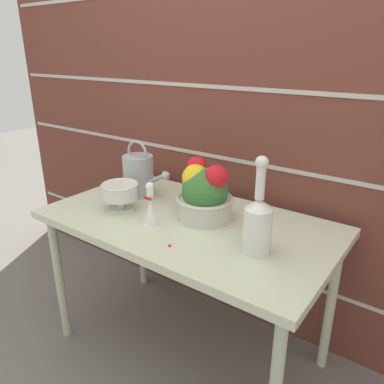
{
  "coord_description": "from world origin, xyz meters",
  "views": [
    {
      "loc": [
        0.92,
        -1.22,
        1.46
      ],
      "look_at": [
        0.0,
        0.04,
        0.86
      ],
      "focal_mm": 35.0,
      "sensor_mm": 36.0,
      "label": 1
    }
  ],
  "objects_px": {
    "crystal_pedestal_bowl": "(120,193)",
    "flower_planter": "(204,194)",
    "glass_decanter": "(258,222)",
    "figurine_vase": "(151,208)",
    "watering_can": "(139,175)"
  },
  "relations": [
    {
      "from": "crystal_pedestal_bowl",
      "to": "flower_planter",
      "type": "bearing_deg",
      "value": 22.23
    },
    {
      "from": "glass_decanter",
      "to": "figurine_vase",
      "type": "height_order",
      "value": "glass_decanter"
    },
    {
      "from": "crystal_pedestal_bowl",
      "to": "flower_planter",
      "type": "distance_m",
      "value": 0.41
    },
    {
      "from": "watering_can",
      "to": "flower_planter",
      "type": "relative_size",
      "value": 1.12
    },
    {
      "from": "watering_can",
      "to": "figurine_vase",
      "type": "height_order",
      "value": "watering_can"
    },
    {
      "from": "watering_can",
      "to": "glass_decanter",
      "type": "distance_m",
      "value": 0.79
    },
    {
      "from": "glass_decanter",
      "to": "watering_can",
      "type": "bearing_deg",
      "value": 167.1
    },
    {
      "from": "watering_can",
      "to": "flower_planter",
      "type": "height_order",
      "value": "watering_can"
    },
    {
      "from": "watering_can",
      "to": "crystal_pedestal_bowl",
      "type": "bearing_deg",
      "value": -72.55
    },
    {
      "from": "crystal_pedestal_bowl",
      "to": "glass_decanter",
      "type": "bearing_deg",
      "value": 1.47
    },
    {
      "from": "glass_decanter",
      "to": "flower_planter",
      "type": "bearing_deg",
      "value": 157.72
    },
    {
      "from": "crystal_pedestal_bowl",
      "to": "figurine_vase",
      "type": "distance_m",
      "value": 0.23
    },
    {
      "from": "watering_can",
      "to": "crystal_pedestal_bowl",
      "type": "distance_m",
      "value": 0.2
    },
    {
      "from": "crystal_pedestal_bowl",
      "to": "figurine_vase",
      "type": "height_order",
      "value": "figurine_vase"
    },
    {
      "from": "glass_decanter",
      "to": "figurine_vase",
      "type": "xyz_separation_m",
      "value": [
        -0.48,
        -0.06,
        -0.05
      ]
    }
  ]
}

